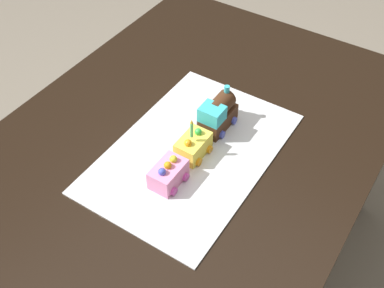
{
  "coord_description": "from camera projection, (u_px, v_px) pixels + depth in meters",
  "views": [
    {
      "loc": [
        0.8,
        0.53,
        1.7
      ],
      "look_at": [
        0.04,
        0.04,
        0.77
      ],
      "focal_mm": 44.91,
      "sensor_mm": 36.0,
      "label": 1
    }
  ],
  "objects": [
    {
      "name": "cake_board",
      "position": [
        192.0,
        152.0,
        1.32
      ],
      "size": [
        0.6,
        0.4,
        0.0
      ],
      "primitive_type": "cube",
      "color": "silver",
      "rests_on": "dining_table"
    },
    {
      "name": "ground_plane",
      "position": [
        188.0,
        270.0,
        1.89
      ],
      "size": [
        8.0,
        8.0,
        0.0
      ],
      "primitive_type": "plane",
      "color": "gray"
    },
    {
      "name": "dining_table",
      "position": [
        187.0,
        163.0,
        1.44
      ],
      "size": [
        1.4,
        1.0,
        0.74
      ],
      "color": "black",
      "rests_on": "ground"
    },
    {
      "name": "cake_car_gondola_bubblegum",
      "position": [
        168.0,
        174.0,
        1.22
      ],
      "size": [
        0.1,
        0.08,
        0.07
      ],
      "color": "pink",
      "rests_on": "cake_board"
    },
    {
      "name": "cake_locomotive",
      "position": [
        218.0,
        114.0,
        1.35
      ],
      "size": [
        0.14,
        0.08,
        0.12
      ],
      "color": "#472816",
      "rests_on": "cake_board"
    },
    {
      "name": "cake_car_caboose_lemon",
      "position": [
        193.0,
        146.0,
        1.29
      ],
      "size": [
        0.1,
        0.08,
        0.07
      ],
      "color": "#F4E04C",
      "rests_on": "cake_board"
    },
    {
      "name": "birthday_candle",
      "position": [
        192.0,
        128.0,
        1.24
      ],
      "size": [
        0.01,
        0.01,
        0.06
      ],
      "color": "#66D872",
      "rests_on": "cake_car_caboose_lemon"
    }
  ]
}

